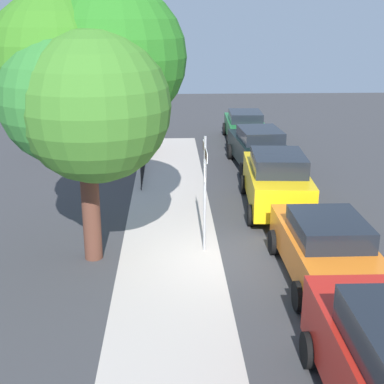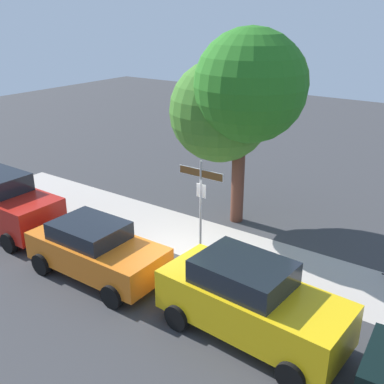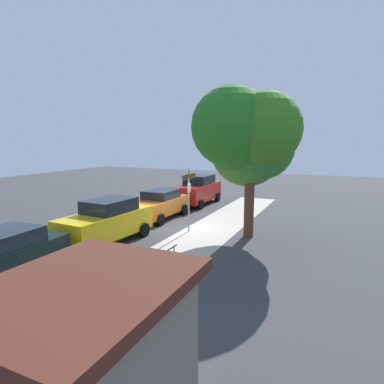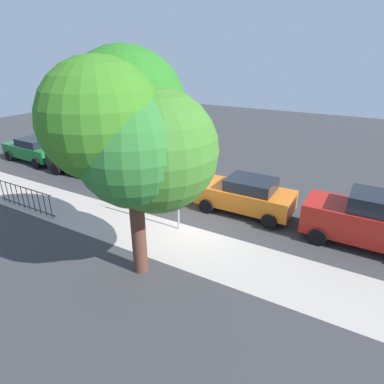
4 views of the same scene
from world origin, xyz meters
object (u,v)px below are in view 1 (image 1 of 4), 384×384
car_green (245,126)px  utility_shed (113,125)px  street_sign (205,173)px  car_black (258,148)px  car_orange (325,247)px  car_yellow (276,181)px  shade_tree (86,80)px

car_green → utility_shed: (-1.97, 6.20, 0.46)m
street_sign → car_black: (7.84, -2.69, -1.27)m
car_orange → car_yellow: bearing=2.1°
car_green → street_sign: bearing=169.6°
utility_shed → car_green: bearing=-72.3°
shade_tree → car_orange: bearing=-104.8°
car_yellow → car_green: (9.60, -0.33, -0.16)m
street_sign → car_black: size_ratio=0.68×
car_orange → car_black: size_ratio=0.91×
car_yellow → car_black: bearing=1.2°
street_sign → shade_tree: bearing=96.5°
shade_tree → utility_shed: size_ratio=2.07×
car_black → car_green: car_black is taller
car_yellow → car_green: 9.61m
car_orange → utility_shed: (12.42, 6.06, 0.42)m
car_orange → utility_shed: size_ratio=1.27×
car_yellow → utility_shed: utility_shed is taller
shade_tree → car_green: (12.96, -5.58, -3.69)m
street_sign → car_green: size_ratio=0.72×
street_sign → shade_tree: (-0.32, 2.78, 2.36)m
car_yellow → utility_shed: size_ratio=1.39×
shade_tree → car_black: shade_tree is taller
street_sign → car_green: bearing=-12.5°
car_orange → car_black: (9.60, -0.03, 0.02)m
car_green → car_black: bearing=-179.2°
car_green → car_yellow: bearing=-179.8°
car_orange → car_black: bearing=-0.3°
shade_tree → car_green: bearing=-23.3°
car_black → shade_tree: bearing=142.8°
car_orange → car_yellow: (4.80, 0.19, 0.12)m
shade_tree → car_orange: shade_tree is taller
street_sign → car_orange: size_ratio=0.75×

